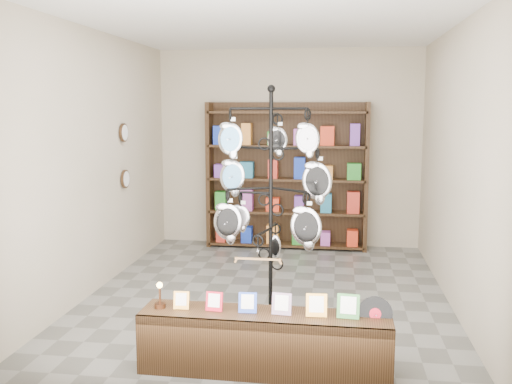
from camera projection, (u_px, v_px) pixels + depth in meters
ground at (268, 295)px, 6.51m from camera, size 5.00×5.00×0.00m
room_envelope at (268, 132)px, 6.24m from camera, size 5.00×5.00×5.00m
display_tree at (271, 188)px, 5.49m from camera, size 1.19×1.05×2.33m
front_shelf at (265, 342)px, 4.57m from camera, size 2.01×0.43×0.71m
back_shelving at (287, 180)px, 8.61m from camera, size 2.42×0.36×2.20m
wall_clocks at (124, 156)px, 7.36m from camera, size 0.03×0.24×0.84m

